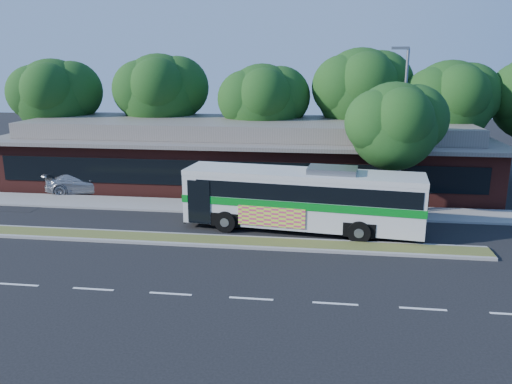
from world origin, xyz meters
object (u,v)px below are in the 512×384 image
Objects in this scene: lamp_post at (402,128)px; sidewalk_tree at (400,124)px; sedan at (86,182)px; transit_bus at (303,195)px.

lamp_post is 1.24× the size of sidewalk_tree.
lamp_post reaches higher than sedan.
sedan is at bearing 172.87° from sidewalk_tree.
transit_bus is 6.83m from sidewalk_tree.
lamp_post reaches higher than transit_bus.
sedan is 20.01m from sidewalk_tree.
transit_bus is (-5.06, -3.06, -3.05)m from lamp_post.
sedan is 0.68× the size of sidewalk_tree.
lamp_post is at bearing -110.90° from sedan.
lamp_post is at bearing 37.95° from transit_bus.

